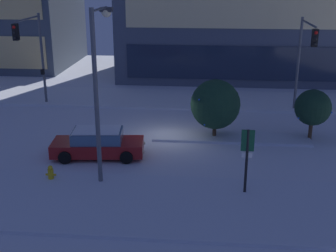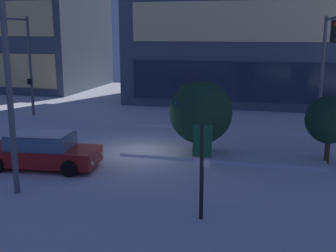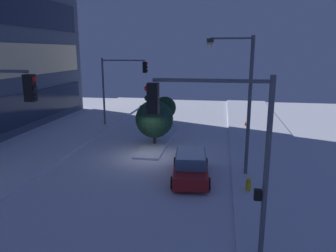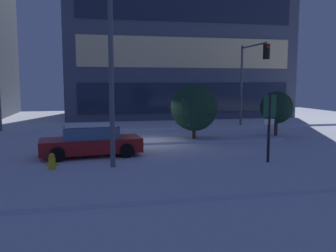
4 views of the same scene
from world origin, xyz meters
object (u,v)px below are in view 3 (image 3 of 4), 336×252
at_px(construction_cone, 245,124).
at_px(traffic_light_corner_far_right, 120,79).
at_px(traffic_light_corner_near_left, 220,137).
at_px(decorated_tree_median, 165,108).
at_px(fire_hydrant, 248,186).
at_px(car_near, 191,166).
at_px(street_lamp_arched, 238,88).
at_px(decorated_tree_left_of_median, 154,119).
at_px(parking_info_sign, 248,120).

bearing_deg(construction_cone, traffic_light_corner_far_right, 98.37).
relative_size(traffic_light_corner_near_left, construction_cone, 11.48).
bearing_deg(traffic_light_corner_far_right, decorated_tree_median, -1.61).
bearing_deg(fire_hydrant, decorated_tree_median, 26.90).
height_order(car_near, street_lamp_arched, street_lamp_arched).
bearing_deg(decorated_tree_left_of_median, traffic_light_corner_near_left, -159.12).
bearing_deg(fire_hydrant, construction_cone, -3.05).
height_order(parking_info_sign, decorated_tree_median, parking_info_sign).
height_order(traffic_light_corner_far_right, decorated_tree_left_of_median, traffic_light_corner_far_right).
bearing_deg(parking_info_sign, fire_hydrant, 88.35).
distance_m(fire_hydrant, decorated_tree_left_of_median, 10.03).
relative_size(parking_info_sign, decorated_tree_median, 1.01).
bearing_deg(traffic_light_corner_near_left, street_lamp_arched, -96.12).
xyz_separation_m(traffic_light_corner_near_left, fire_hydrant, (5.42, -1.48, -3.92)).
xyz_separation_m(traffic_light_corner_far_right, fire_hydrant, (-13.13, -10.78, -4.05)).
bearing_deg(traffic_light_corner_far_right, construction_cone, 8.37).
xyz_separation_m(traffic_light_corner_near_left, street_lamp_arched, (7.78, -0.83, 0.76)).
height_order(traffic_light_corner_far_right, decorated_tree_median, traffic_light_corner_far_right).
distance_m(traffic_light_corner_far_right, street_lamp_arched, 14.80).
bearing_deg(traffic_light_corner_far_right, car_near, -56.51).
bearing_deg(parking_info_sign, car_near, 65.63).
distance_m(traffic_light_corner_near_left, decorated_tree_median, 19.27).
bearing_deg(parking_info_sign, decorated_tree_median, -29.08).
height_order(car_near, parking_info_sign, parking_info_sign).
xyz_separation_m(car_near, traffic_light_corner_far_right, (11.65, 7.71, 3.72)).
bearing_deg(parking_info_sign, traffic_light_corner_far_right, -19.41).
height_order(decorated_tree_median, decorated_tree_left_of_median, decorated_tree_left_of_median).
bearing_deg(decorated_tree_left_of_median, parking_info_sign, -79.64).
xyz_separation_m(fire_hydrant, construction_cone, (14.83, -0.79, -0.10)).
xyz_separation_m(street_lamp_arched, decorated_tree_median, (10.65, 5.96, -3.13)).
bearing_deg(fire_hydrant, decorated_tree_left_of_median, 40.42).
relative_size(traffic_light_corner_near_left, fire_hydrant, 7.99).
distance_m(car_near, construction_cone, 13.91).
relative_size(traffic_light_corner_far_right, decorated_tree_median, 2.15).
bearing_deg(street_lamp_arched, construction_cone, -93.99).
relative_size(car_near, construction_cone, 8.95).
xyz_separation_m(car_near, street_lamp_arched, (0.88, -2.42, 4.35)).
bearing_deg(traffic_light_corner_far_right, decorated_tree_left_of_median, -52.06).
bearing_deg(decorated_tree_median, traffic_light_corner_near_left, -164.47).
bearing_deg(traffic_light_corner_near_left, parking_info_sign, -97.91).
height_order(fire_hydrant, parking_info_sign, parking_info_sign).
height_order(fire_hydrant, decorated_tree_left_of_median, decorated_tree_left_of_median).
relative_size(traffic_light_corner_far_right, construction_cone, 11.56).
height_order(car_near, decorated_tree_left_of_median, decorated_tree_left_of_median).
xyz_separation_m(traffic_light_corner_near_left, decorated_tree_median, (18.43, 5.12, -2.37)).
height_order(car_near, traffic_light_corner_near_left, traffic_light_corner_near_left).
relative_size(street_lamp_arched, decorated_tree_median, 2.64).
bearing_deg(car_near, fire_hydrant, -121.26).
height_order(car_near, construction_cone, car_near).
relative_size(fire_hydrant, parking_info_sign, 0.27).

